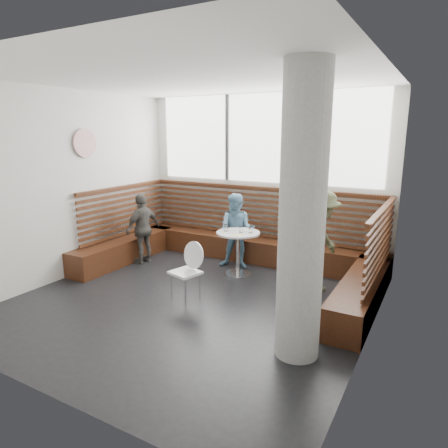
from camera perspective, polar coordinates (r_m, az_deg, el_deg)
The scene contains 15 objects.
room at distance 5.67m, azimuth -4.94°, elevation 3.97°, with size 5.00×5.00×3.20m.
booth at distance 7.42m, azimuth 2.93°, elevation -3.30°, with size 5.00×2.50×1.44m.
concrete_column at distance 4.32m, azimuth 11.10°, elevation 0.94°, with size 0.50×0.50×3.20m, color gray.
wall_art at distance 7.53m, azimuth -19.25°, elevation 10.86°, with size 0.50×0.50×0.03m, color white.
cafe_table at distance 7.03m, azimuth 2.02°, elevation -2.91°, with size 0.76×0.76×0.78m.
cafe_chair at distance 6.08m, azimuth -5.21°, elevation -6.01°, with size 0.42×0.41×0.88m.
adult_man at distance 6.36m, azimuth 13.51°, elevation -2.56°, with size 1.06×0.61×1.64m, color #494F35.
child_back at distance 7.39m, azimuth 1.88°, elevation -1.03°, with size 0.68×0.53×1.40m, color #6897B5.
child_left at distance 7.85m, azimuth -11.50°, elevation -0.62°, with size 0.79×0.33×1.35m, color #4E4B47.
plate_near at distance 7.14m, azimuth 1.31°, elevation -0.76°, with size 0.19×0.19×0.01m, color white.
plate_far at distance 7.09m, azimuth 3.18°, elevation -0.88°, with size 0.19×0.19×0.01m, color white.
glass_left at distance 7.02m, azimuth 0.28°, elevation -0.53°, with size 0.08×0.08×0.12m, color white.
glass_mid at distance 6.92m, azimuth 2.45°, elevation -0.81°, with size 0.07×0.07×0.11m, color white.
glass_right at distance 6.92m, azimuth 3.85°, elevation -0.80°, with size 0.07×0.07×0.11m, color white.
menu_card at distance 6.78m, azimuth 1.93°, elevation -1.55°, with size 0.18×0.13×0.00m, color #A5C64C.
Camera 1 is at (3.15, -4.62, 2.48)m, focal length 32.00 mm.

